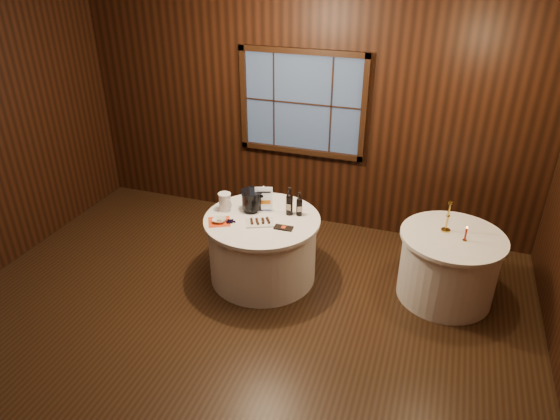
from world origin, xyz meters
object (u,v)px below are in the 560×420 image
at_px(sign_stand, 264,203).
at_px(main_table, 263,248).
at_px(red_candle, 466,235).
at_px(side_table, 448,266).
at_px(grape_bunch, 230,222).
at_px(chocolate_plate, 260,222).
at_px(port_bottle_right, 299,205).
at_px(brass_candlestick, 447,220).
at_px(cracker_bowl, 219,220).
at_px(chocolate_box, 283,228).
at_px(port_bottle_left, 289,203).
at_px(glass_pitcher, 225,202).
at_px(ice_bucket, 252,200).

bearing_deg(sign_stand, main_table, -96.35).
relative_size(main_table, red_candle, 7.72).
height_order(side_table, red_candle, red_candle).
bearing_deg(grape_bunch, side_table, 12.79).
relative_size(sign_stand, chocolate_plate, 0.89).
relative_size(port_bottle_right, grape_bunch, 1.70).
bearing_deg(brass_candlestick, main_table, -169.10).
relative_size(port_bottle_right, chocolate_plate, 0.79).
height_order(port_bottle_right, cracker_bowl, port_bottle_right).
bearing_deg(port_bottle_right, main_table, -176.34).
bearing_deg(sign_stand, port_bottle_right, -13.43).
bearing_deg(chocolate_plate, port_bottle_right, 42.53).
bearing_deg(port_bottle_right, cracker_bowl, -175.71).
distance_m(chocolate_box, grape_bunch, 0.58).
distance_m(port_bottle_left, chocolate_plate, 0.40).
bearing_deg(main_table, port_bottle_right, 28.41).
xyz_separation_m(chocolate_box, glass_pitcher, (-0.75, 0.18, 0.10)).
xyz_separation_m(sign_stand, red_candle, (2.14, 0.07, -0.04)).
bearing_deg(chocolate_box, brass_candlestick, 15.72).
height_order(main_table, brass_candlestick, brass_candlestick).
distance_m(main_table, grape_bunch, 0.54).
height_order(ice_bucket, cracker_bowl, ice_bucket).
bearing_deg(chocolate_plate, chocolate_box, -3.70).
bearing_deg(port_bottle_left, grape_bunch, -141.98).
bearing_deg(port_bottle_right, glass_pitcher, 165.93).
bearing_deg(glass_pitcher, main_table, 19.47).
relative_size(main_table, chocolate_plate, 3.62).
bearing_deg(port_bottle_left, brass_candlestick, 7.68).
distance_m(chocolate_plate, brass_candlestick, 1.96).
height_order(brass_candlestick, red_candle, brass_candlestick).
distance_m(side_table, chocolate_box, 1.80).
xyz_separation_m(chocolate_box, grape_bunch, (-0.58, -0.08, 0.01)).
bearing_deg(ice_bucket, chocolate_box, -30.12).
relative_size(main_table, sign_stand, 4.09).
distance_m(sign_stand, glass_pitcher, 0.44).
xyz_separation_m(port_bottle_right, red_candle, (1.74, 0.03, -0.06)).
xyz_separation_m(chocolate_plate, grape_bunch, (-0.30, -0.10, 0.00)).
relative_size(grape_bunch, brass_candlestick, 0.48).
bearing_deg(red_candle, port_bottle_left, -178.59).
xyz_separation_m(side_table, cracker_bowl, (-2.41, -0.53, 0.40)).
relative_size(port_bottle_left, chocolate_box, 1.64).
height_order(sign_stand, brass_candlestick, brass_candlestick).
bearing_deg(port_bottle_left, port_bottle_right, 8.83).
distance_m(glass_pitcher, brass_candlestick, 2.39).
bearing_deg(brass_candlestick, chocolate_plate, -165.57).
bearing_deg(cracker_bowl, chocolate_box, 7.67).
distance_m(main_table, chocolate_plate, 0.42).
xyz_separation_m(port_bottle_right, chocolate_box, (-0.07, -0.33, -0.11)).
distance_m(main_table, red_candle, 2.16).
relative_size(chocolate_box, red_candle, 1.20).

